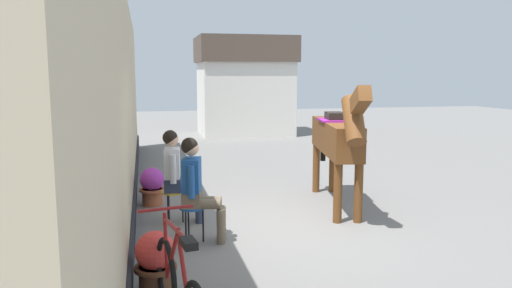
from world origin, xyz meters
TOP-DOWN VIEW (x-y plane):
  - ground_plane at (0.00, 3.00)m, footprint 40.00×40.00m
  - pub_facade_wall at (-2.55, 1.50)m, footprint 0.34×14.00m
  - distant_cottage at (1.40, 10.90)m, footprint 3.40×2.60m
  - seated_visitor_near at (-1.55, -0.37)m, footprint 0.61×0.48m
  - seated_visitor_far at (-1.75, 0.55)m, footprint 0.61×0.49m
  - saddled_horse_center at (0.88, 0.81)m, footprint 0.83×2.97m
  - flower_planter_near at (-2.13, -1.81)m, footprint 0.43×0.43m
  - flower_planter_far at (-2.10, 1.64)m, footprint 0.43×0.43m

SIDE VIEW (x-z plane):
  - ground_plane at x=0.00m, z-range 0.00..0.00m
  - flower_planter_near at x=-2.13m, z-range 0.01..0.65m
  - flower_planter_far at x=-2.10m, z-range 0.01..0.65m
  - seated_visitor_near at x=-1.55m, z-range 0.08..1.47m
  - seated_visitor_far at x=-1.75m, z-range 0.08..1.47m
  - saddled_horse_center at x=0.88m, z-range 0.13..2.19m
  - pub_facade_wall at x=-2.55m, z-range -0.16..3.24m
  - distant_cottage at x=1.40m, z-range 0.05..3.55m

